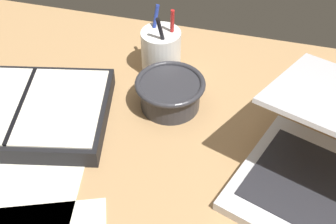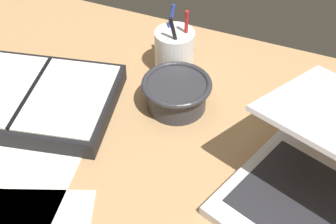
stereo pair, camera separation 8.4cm
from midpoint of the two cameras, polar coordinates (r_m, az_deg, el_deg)
desk_top at (r=82.35cm, az=-5.30°, el=-9.60°), size 140.00×100.00×2.00cm
bowl at (r=92.94cm, az=-2.31°, el=2.29°), size 14.00×14.00×6.32cm
pen_cup at (r=101.21cm, az=-3.23°, el=7.30°), size 8.52×8.52×15.21cm
planner at (r=96.59cm, az=-19.63°, el=-0.03°), size 37.12×30.29×4.18cm
paper_sheet_beside_planner at (r=84.73cm, az=-20.89°, el=-10.22°), size 24.80×29.61×0.16cm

